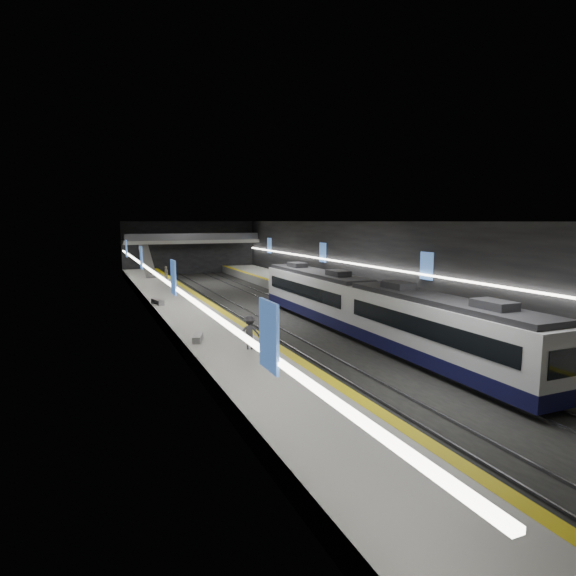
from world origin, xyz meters
name	(u,v)px	position (x,y,z in m)	size (l,w,h in m)	color
ground	(274,313)	(0.00, 0.00, 0.00)	(70.00, 70.00, 0.00)	black
ceiling	(273,221)	(0.00, 0.00, 8.00)	(20.00, 70.00, 0.04)	beige
wall_left	(155,273)	(-10.00, 0.00, 4.00)	(0.04, 70.00, 8.00)	black
wall_right	(372,264)	(10.00, 0.00, 4.00)	(0.04, 70.00, 8.00)	black
wall_back	(190,248)	(0.00, 35.00, 4.00)	(20.00, 0.04, 8.00)	black
platform_left	(188,314)	(-7.50, 0.00, 0.50)	(5.00, 70.00, 1.00)	slate
tile_surface_left	(188,308)	(-7.50, 0.00, 1.01)	(5.00, 70.00, 0.02)	#B0B0AB
tactile_strip_left	(214,306)	(-5.30, 0.00, 1.02)	(0.60, 70.00, 0.02)	yellow
platform_right	(348,302)	(7.50, 0.00, 0.50)	(5.00, 70.00, 1.00)	slate
tile_surface_right	(348,297)	(7.50, 0.00, 1.01)	(5.00, 70.00, 0.02)	#B0B0AB
tactile_strip_right	(327,298)	(5.30, 0.00, 1.02)	(0.60, 70.00, 0.02)	yellow
rails	(274,313)	(0.00, 0.00, 0.06)	(6.52, 70.00, 0.12)	gray
train	(364,307)	(2.50, -10.76, 2.20)	(2.69, 30.05, 3.60)	#0F0F37
ad_posters	(269,261)	(0.00, 1.00, 4.50)	(19.94, 53.50, 2.20)	#3C67B5
cove_light_left	(158,275)	(-9.80, 0.00, 3.80)	(0.25, 68.60, 0.12)	white
cove_light_right	(370,266)	(9.80, 0.00, 3.80)	(0.25, 68.60, 0.12)	white
mezzanine_bridge	(193,241)	(0.00, 32.93, 5.04)	(20.00, 3.00, 1.50)	gray
escalator	(147,261)	(-7.50, 26.00, 2.90)	(1.20, 8.00, 0.60)	#99999E
bench_left_near	(198,338)	(-9.14, -11.10, 1.20)	(0.46, 1.67, 0.41)	#99999E
bench_left_far	(158,302)	(-9.50, 2.69, 1.22)	(0.49, 1.78, 0.44)	#99999E
bench_right_near	(481,326)	(8.63, -15.24, 1.25)	(0.56, 2.01, 0.49)	#99999E
bench_right_far	(275,271)	(8.91, 22.39, 1.24)	(0.56, 2.00, 0.49)	#99999E
passenger_right_a	(415,307)	(6.67, -10.90, 1.91)	(0.66, 0.44, 1.82)	#AD4340
passenger_right_b	(394,298)	(7.65, -6.90, 1.88)	(0.86, 0.67, 1.77)	teal
passenger_left_a	(166,274)	(-6.35, 18.08, 1.91)	(1.07, 0.45, 1.83)	#BCB7AC
passenger_left_b	(250,333)	(-6.89, -14.00, 1.94)	(1.21, 0.70, 1.87)	#44434B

